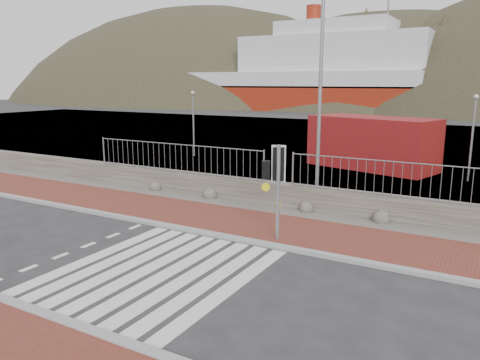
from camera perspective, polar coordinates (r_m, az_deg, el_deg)
The scene contains 14 objects.
ground at distance 12.22m, azimuth -9.98°, elevation -10.87°, with size 220.00×220.00×0.00m, color #28282B.
sidewalk_far at distance 15.72m, azimuth 0.49°, elevation -5.33°, with size 40.00×3.00×0.08m, color brown.
kerb_near at distance 10.30m, azimuth -21.01°, elevation -15.74°, with size 40.00×0.25×0.12m, color gray.
kerb_far at distance 14.48m, azimuth -2.41°, elevation -6.81°, with size 40.00×0.25×0.12m, color gray.
zebra_crossing at distance 12.22m, azimuth -9.98°, elevation -10.85°, with size 4.62×5.60×0.01m.
gravel_strip at distance 17.43m, azimuth 3.68°, elevation -3.65°, with size 40.00×1.50×0.06m, color #59544C.
stone_wall at distance 18.02m, azimuth 4.81°, elevation -1.76°, with size 40.00×0.60×0.90m, color #4A443D.
railing at distance 17.61m, azimuth 4.68°, elevation 2.47°, with size 18.07×0.07×1.22m.
quay at distance 37.55m, azimuth 18.11°, elevation 4.13°, with size 120.00×40.00×0.50m, color #4C4C4F.
water at distance 72.06m, azimuth 23.80°, elevation 7.17°, with size 220.00×50.00×0.05m, color #3F4C54.
ferry at distance 82.93m, azimuth 6.98°, elevation 12.28°, with size 50.00×16.00×20.00m.
traffic_signal_far at distance 13.64m, azimuth 4.53°, elevation 0.93°, with size 0.71×0.47×2.91m.
streetlight at distance 17.76m, azimuth 10.18°, elevation 10.87°, with size 1.67×0.25×7.88m.
shipping_container at distance 26.77m, azimuth 15.80°, elevation 4.39°, with size 6.74×2.81×2.81m, color maroon.
Camera 1 is at (7.27, -8.64, 4.69)m, focal length 35.00 mm.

